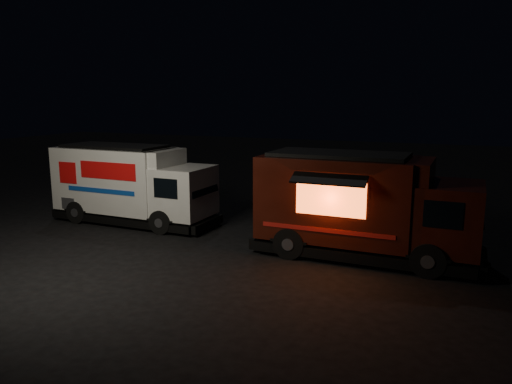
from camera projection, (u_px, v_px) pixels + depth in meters
name	position (u px, v px, depth m)	size (l,w,h in m)	color
ground	(188.00, 252.00, 15.29)	(80.00, 80.00, 0.00)	black
white_truck	(134.00, 185.00, 18.60)	(6.41, 2.19, 2.91)	silver
red_truck	(367.00, 206.00, 14.57)	(6.60, 2.43, 3.07)	#3A110A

